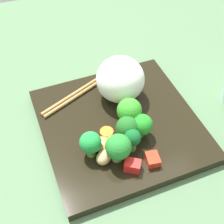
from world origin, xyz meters
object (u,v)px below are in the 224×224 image
Objects in this scene: square_plate at (120,125)px; rice_mound at (120,79)px; broccoli_floret_2 at (133,138)px; carrot_slice_0 at (107,132)px; chopstick_pair at (88,87)px.

rice_mound is (-2.34, -6.63, 5.38)cm from square_plate.
broccoli_floret_2 is 1.84× the size of carrot_slice_0.
square_plate is 6.26× the size of broccoli_floret_2.
carrot_slice_0 is (3.35, -4.57, -2.50)cm from broccoli_floret_2.
carrot_slice_0 is (5.50, 8.44, -4.14)cm from rice_mound.
carrot_slice_0 reaches higher than square_plate.
rice_mound reaches higher than broccoli_floret_2.
square_plate is 8.85cm from rice_mound.
rice_mound is 13.29cm from broccoli_floret_2.
rice_mound reaches higher than carrot_slice_0.
square_plate is at bearing -150.17° from carrot_slice_0.
chopstick_pair is (3.43, -17.08, -2.45)cm from broccoli_floret_2.
broccoli_floret_2 is at bearing 80.60° from rice_mound.
square_plate is 2.98× the size of rice_mound.
chopstick_pair is (3.24, -10.69, 1.29)cm from square_plate.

